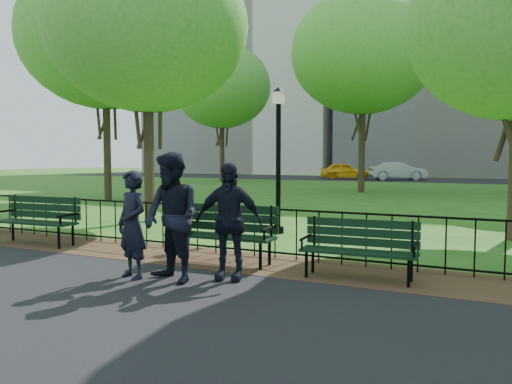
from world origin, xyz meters
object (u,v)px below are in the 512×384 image
at_px(tree_far_w, 222,87).
at_px(person_right, 228,221).
at_px(park_bench_main, 203,223).
at_px(tree_near_w, 147,26).
at_px(park_bench_left_a, 39,215).
at_px(person_left, 132,225).
at_px(tree_far_c, 363,52).
at_px(sedan_silver, 398,171).
at_px(park_bench_right_a, 360,243).
at_px(person_mid, 172,217).
at_px(lamppost, 278,154).
at_px(taxi, 345,171).
at_px(tree_mid_w, 105,37).

height_order(tree_far_w, person_right, tree_far_w).
bearing_deg(park_bench_main, tree_far_w, 116.91).
xyz_separation_m(tree_near_w, tree_far_w, (-9.64, 20.82, 1.58)).
height_order(park_bench_left_a, person_left, person_left).
height_order(tree_far_c, sedan_silver, tree_far_c).
relative_size(park_bench_left_a, park_bench_right_a, 1.12).
bearing_deg(person_mid, sedan_silver, 114.62).
bearing_deg(park_bench_main, park_bench_right_a, -2.17).
relative_size(lamppost, person_mid, 1.84).
relative_size(park_bench_right_a, tree_near_w, 0.22).
height_order(person_right, taxi, person_right).
height_order(tree_mid_w, sedan_silver, tree_mid_w).
bearing_deg(taxi, park_bench_main, 170.94).
height_order(park_bench_left_a, tree_far_c, tree_far_c).
xyz_separation_m(tree_far_c, tree_far_w, (-12.12, 6.92, -0.07)).
distance_m(park_bench_right_a, person_mid, 2.74).
distance_m(tree_far_w, taxi, 12.13).
bearing_deg(sedan_silver, tree_far_w, 99.18).
relative_size(tree_far_c, person_mid, 5.46).
height_order(tree_mid_w, person_right, tree_mid_w).
relative_size(tree_mid_w, tree_far_c, 0.96).
height_order(tree_far_w, taxi, tree_far_w).
distance_m(tree_mid_w, sedan_silver, 25.40).
relative_size(park_bench_left_a, person_left, 1.20).
distance_m(park_bench_main, person_right, 1.33).
xyz_separation_m(person_mid, sedan_silver, (-2.93, 33.67, -0.22)).
bearing_deg(tree_near_w, lamppost, -6.68).
bearing_deg(park_bench_left_a, park_bench_main, -3.79).
relative_size(park_bench_main, tree_mid_w, 0.20).
xyz_separation_m(park_bench_left_a, tree_far_w, (-9.98, 24.85, 6.33)).
xyz_separation_m(tree_near_w, sedan_silver, (1.69, 28.28, -4.64)).
distance_m(park_bench_right_a, person_right, 1.94).
xyz_separation_m(park_bench_right_a, sedan_silver, (-5.28, 32.31, 0.17)).
distance_m(park_bench_left_a, taxi, 32.57).
distance_m(person_left, person_right, 1.41).
relative_size(park_bench_main, tree_far_w, 0.19).
bearing_deg(tree_far_c, tree_far_w, 150.28).
distance_m(park_bench_left_a, tree_far_w, 27.52).
xyz_separation_m(lamppost, person_left, (-0.15, -4.99, -1.05)).
bearing_deg(park_bench_main, person_left, -104.60).
bearing_deg(taxi, sedan_silver, -112.76).
xyz_separation_m(person_right, taxi, (-7.80, 33.33, -0.18)).
bearing_deg(tree_far_c, tree_near_w, -100.08).
xyz_separation_m(tree_mid_w, person_right, (11.20, -9.72, -5.85)).
bearing_deg(park_bench_right_a, park_bench_left_a, 176.87).
bearing_deg(person_right, park_bench_left_a, 157.13).
xyz_separation_m(park_bench_right_a, person_mid, (-2.34, -1.36, 0.39)).
bearing_deg(tree_far_w, park_bench_right_a, -56.25).
distance_m(park_bench_left_a, sedan_silver, 32.33).
xyz_separation_m(park_bench_right_a, person_right, (-1.69, -0.88, 0.32)).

